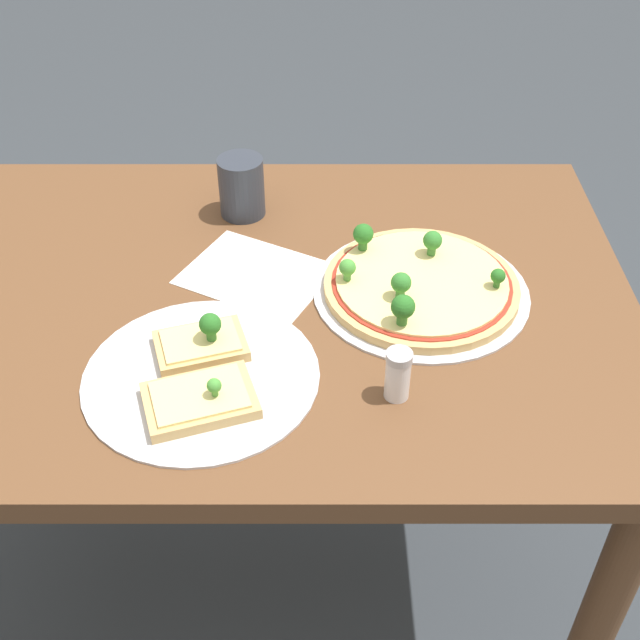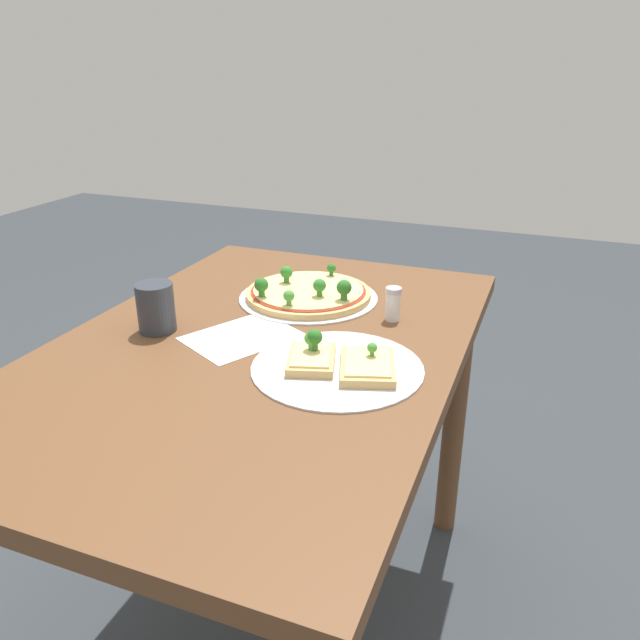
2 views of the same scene
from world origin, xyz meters
name	(u,v)px [view 2 (image 2 of 2)]	position (x,y,z in m)	size (l,w,h in m)	color
ground_plane	(271,626)	(0.00, 0.00, 0.00)	(8.00, 8.00, 0.00)	#33383D
dining_table	(261,393)	(0.00, 0.00, 0.66)	(1.15, 0.77, 0.77)	brown
pizza_tray_whole	(306,293)	(0.26, 0.00, 0.78)	(0.32, 0.32, 0.07)	silver
pizza_tray_slice	(339,363)	(-0.05, -0.18, 0.78)	(0.31, 0.31, 0.07)	silver
drinking_cup	(156,307)	(-0.02, 0.22, 0.82)	(0.08, 0.08, 0.10)	#2D333D
condiment_shaker	(393,304)	(0.21, -0.22, 0.81)	(0.03, 0.03, 0.07)	silver
paper_menu	(242,337)	(0.01, 0.04, 0.77)	(0.21, 0.16, 0.00)	white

